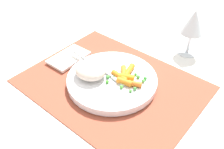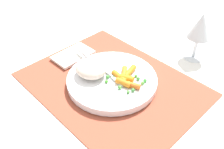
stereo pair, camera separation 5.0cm
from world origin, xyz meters
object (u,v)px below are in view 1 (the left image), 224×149
at_px(rice_mound, 90,70).
at_px(carrot_portion, 126,77).
at_px(fork, 102,70).
at_px(napkin, 69,57).
at_px(plate, 112,80).
at_px(wine_glass, 193,23).

xyz_separation_m(rice_mound, carrot_portion, (0.08, 0.05, -0.01)).
distance_m(rice_mound, fork, 0.04).
bearing_deg(fork, napkin, -179.54).
height_order(fork, napkin, fork).
height_order(plate, carrot_portion, carrot_portion).
bearing_deg(plate, napkin, 179.20).
height_order(carrot_portion, fork, carrot_portion).
distance_m(rice_mound, napkin, 0.13).
height_order(carrot_portion, napkin, carrot_portion).
bearing_deg(rice_mound, napkin, 164.77).
xyz_separation_m(carrot_portion, wine_glass, (0.05, 0.25, 0.07)).
bearing_deg(plate, fork, 174.73).
relative_size(rice_mound, carrot_portion, 0.91).
distance_m(plate, wine_glass, 0.29).
xyz_separation_m(wine_glass, napkin, (-0.25, -0.27, -0.09)).
bearing_deg(carrot_portion, rice_mound, -147.40).
distance_m(plate, napkin, 0.17).
bearing_deg(rice_mound, carrot_portion, 32.60).
distance_m(plate, carrot_portion, 0.04).
xyz_separation_m(rice_mound, napkin, (-0.12, 0.03, -0.03)).
bearing_deg(rice_mound, wine_glass, 66.65).
distance_m(plate, fork, 0.04).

